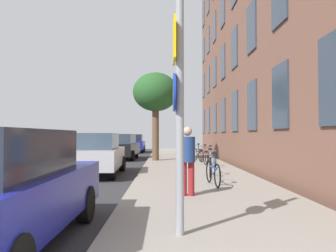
# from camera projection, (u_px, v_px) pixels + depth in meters

# --- Properties ---
(ground_plane) EXTENTS (41.80, 41.80, 0.00)m
(ground_plane) POSITION_uv_depth(u_px,v_px,m) (116.00, 166.00, 16.38)
(ground_plane) COLOR #332D28
(road_asphalt) EXTENTS (7.00, 38.00, 0.01)m
(road_asphalt) POSITION_uv_depth(u_px,v_px,m) (74.00, 166.00, 16.35)
(road_asphalt) COLOR #2D2D30
(road_asphalt) RESTS_ON ground
(sidewalk) EXTENTS (4.20, 38.00, 0.12)m
(sidewalk) POSITION_uv_depth(u_px,v_px,m) (187.00, 165.00, 16.43)
(sidewalk) COLOR gray
(sidewalk) RESTS_ON ground
(sign_post) EXTENTS (0.16, 0.60, 3.55)m
(sign_post) POSITION_uv_depth(u_px,v_px,m) (178.00, 98.00, 4.78)
(sign_post) COLOR gray
(sign_post) RESTS_ON sidewalk
(traffic_light) EXTENTS (0.43, 0.24, 3.46)m
(traffic_light) POSITION_uv_depth(u_px,v_px,m) (156.00, 122.00, 23.20)
(traffic_light) COLOR black
(traffic_light) RESTS_ON sidewalk
(tree_near) EXTENTS (2.61, 2.61, 5.02)m
(tree_near) POSITION_uv_depth(u_px,v_px,m) (156.00, 93.00, 18.86)
(tree_near) COLOR brown
(tree_near) RESTS_ON sidewalk
(bicycle_0) EXTENTS (0.42, 1.68, 0.95)m
(bicycle_0) POSITION_uv_depth(u_px,v_px,m) (213.00, 172.00, 9.44)
(bicycle_0) COLOR black
(bicycle_0) RESTS_ON sidewalk
(bicycle_1) EXTENTS (0.44, 1.75, 0.98)m
(bicycle_1) POSITION_uv_depth(u_px,v_px,m) (210.00, 165.00, 11.60)
(bicycle_1) COLOR black
(bicycle_1) RESTS_ON sidewalk
(bicycle_2) EXTENTS (0.51, 1.72, 0.97)m
(bicycle_2) POSITION_uv_depth(u_px,v_px,m) (209.00, 158.00, 15.30)
(bicycle_2) COLOR black
(bicycle_2) RESTS_ON sidewalk
(bicycle_3) EXTENTS (0.43, 1.72, 0.97)m
(bicycle_3) POSITION_uv_depth(u_px,v_px,m) (204.00, 156.00, 16.85)
(bicycle_3) COLOR black
(bicycle_3) RESTS_ON sidewalk
(bicycle_4) EXTENTS (0.46, 1.66, 0.98)m
(bicycle_4) POSITION_uv_depth(u_px,v_px,m) (198.00, 154.00, 18.26)
(bicycle_4) COLOR black
(bicycle_4) RESTS_ON sidewalk
(pedestrian_0) EXTENTS (0.42, 0.42, 1.64)m
(pedestrian_0) POSITION_uv_depth(u_px,v_px,m) (187.00, 156.00, 7.82)
(pedestrian_0) COLOR maroon
(pedestrian_0) RESTS_ON sidewalk
(car_1) EXTENTS (1.99, 4.34, 1.62)m
(car_1) POSITION_uv_depth(u_px,v_px,m) (96.00, 154.00, 12.68)
(car_1) COLOR #B7B7BC
(car_1) RESTS_ON road_asphalt
(car_2) EXTENTS (2.03, 4.49, 1.62)m
(car_2) POSITION_uv_depth(u_px,v_px,m) (122.00, 146.00, 21.01)
(car_2) COLOR black
(car_2) RESTS_ON road_asphalt
(car_3) EXTENTS (1.86, 4.10, 1.62)m
(car_3) POSITION_uv_depth(u_px,v_px,m) (134.00, 143.00, 29.34)
(car_3) COLOR navy
(car_3) RESTS_ON road_asphalt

